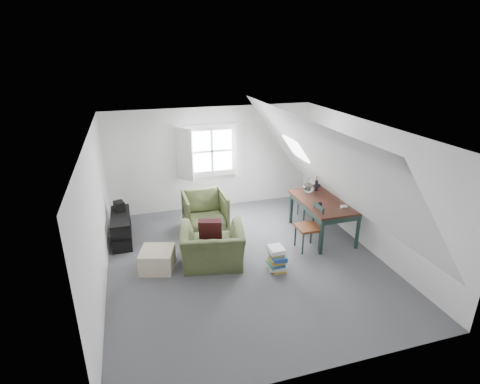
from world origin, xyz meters
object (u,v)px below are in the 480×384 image
object	(u,v)px
media_shelf	(122,230)
armchair_near	(213,264)
dining_chair_far	(309,199)
dining_chair_near	(310,226)
ottoman	(157,259)
armchair_far	(206,229)
magazine_stack	(277,259)
dining_table	(323,205)

from	to	relation	value
media_shelf	armchair_near	bearing A→B (deg)	-45.92
dining_chair_far	dining_chair_near	distance (m)	1.49
ottoman	dining_chair_near	bearing A→B (deg)	-2.07
dining_chair_near	media_shelf	world-z (taller)	dining_chair_near
armchair_far	dining_chair_far	distance (m)	2.50
armchair_far	ottoman	bearing A→B (deg)	-131.19
dining_chair_far	magazine_stack	distance (m)	2.46
armchair_near	dining_chair_far	xyz separation A→B (m)	(2.62, 1.37, 0.46)
dining_chair_far	dining_chair_near	bearing A→B (deg)	49.35
dining_chair_near	ottoman	bearing A→B (deg)	-100.37
dining_chair_far	magazine_stack	size ratio (longest dim) A/B	1.96
dining_chair_far	magazine_stack	bearing A→B (deg)	35.60
dining_chair_far	dining_chair_near	world-z (taller)	dining_chair_near
dining_chair_near	magazine_stack	distance (m)	1.09
armchair_far	dining_table	xyz separation A→B (m)	(2.34, -0.99, 0.70)
armchair_near	dining_chair_near	xyz separation A→B (m)	(1.98, 0.03, 0.49)
media_shelf	armchair_far	bearing A→B (deg)	-2.88
armchair_near	media_shelf	bearing A→B (deg)	-30.37
armchair_near	ottoman	xyz separation A→B (m)	(-1.00, 0.14, 0.19)
armchair_near	media_shelf	distance (m)	2.16
armchair_far	dining_chair_near	distance (m)	2.36
armchair_near	dining_table	world-z (taller)	dining_table
dining_table	dining_chair_far	world-z (taller)	dining_chair_far
dining_table	media_shelf	world-z (taller)	dining_table
armchair_near	dining_chair_near	size ratio (longest dim) A/B	1.21
armchair_far	magazine_stack	world-z (taller)	magazine_stack
dining_chair_near	armchair_far	bearing A→B (deg)	-136.76
armchair_far	ottoman	distance (m)	1.78
dining_chair_far	dining_chair_near	size ratio (longest dim) A/B	0.95
magazine_stack	dining_table	bearing A→B (deg)	34.84
armchair_near	dining_chair_far	distance (m)	2.99
dining_table	armchair_far	bearing A→B (deg)	154.00
ottoman	media_shelf	size ratio (longest dim) A/B	0.51
ottoman	dining_table	bearing A→B (deg)	5.57
dining_table	magazine_stack	world-z (taller)	dining_table
ottoman	dining_chair_far	xyz separation A→B (m)	(3.62, 1.23, 0.27)
dining_table	dining_chair_far	distance (m)	0.93
dining_table	media_shelf	size ratio (longest dim) A/B	1.42
armchair_near	ottoman	size ratio (longest dim) A/B	1.96
dining_chair_near	magazine_stack	size ratio (longest dim) A/B	2.07
armchair_far	dining_table	world-z (taller)	dining_table
dining_table	magazine_stack	xyz separation A→B (m)	(-1.43, -1.00, -0.47)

